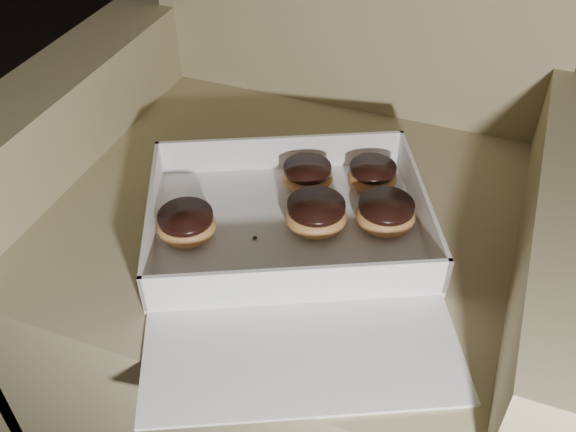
% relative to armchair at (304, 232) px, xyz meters
% --- Properties ---
extents(floor, '(4.50, 4.50, 0.00)m').
position_rel_armchair_xyz_m(floor, '(-0.12, -0.09, -0.31)').
color(floor, black).
rests_on(floor, ground).
extents(armchair, '(0.95, 0.80, 0.99)m').
position_rel_armchair_xyz_m(armchair, '(0.00, 0.00, 0.00)').
color(armchair, '#9B8E63').
rests_on(armchair, floor).
extents(bakery_box, '(0.56, 0.59, 0.07)m').
position_rel_armchair_xyz_m(bakery_box, '(0.04, -0.18, 0.14)').
color(bakery_box, white).
rests_on(bakery_box, armchair).
extents(donut_a, '(0.09, 0.09, 0.05)m').
position_rel_armchair_xyz_m(donut_a, '(0.06, -0.13, 0.16)').
color(donut_a, '#D88D4B').
rests_on(donut_a, bakery_box).
extents(donut_b, '(0.09, 0.09, 0.04)m').
position_rel_armchair_xyz_m(donut_b, '(0.16, -0.09, 0.16)').
color(donut_b, '#D88D4B').
rests_on(donut_b, bakery_box).
extents(donut_c, '(0.08, 0.08, 0.04)m').
position_rel_armchair_xyz_m(donut_c, '(0.11, -0.00, 0.16)').
color(donut_c, '#D88D4B').
rests_on(donut_c, bakery_box).
extents(donut_d, '(0.09, 0.09, 0.04)m').
position_rel_armchair_xyz_m(donut_d, '(-0.11, -0.21, 0.16)').
color(donut_d, '#D88D4B').
rests_on(donut_d, bakery_box).
extents(donut_e, '(0.08, 0.08, 0.04)m').
position_rel_armchair_xyz_m(donut_e, '(0.02, -0.04, 0.16)').
color(donut_e, '#D88D4B').
rests_on(donut_e, bakery_box).
extents(crumb_a, '(0.01, 0.01, 0.00)m').
position_rel_armchair_xyz_m(crumb_a, '(0.13, -0.21, 0.14)').
color(crumb_a, black).
rests_on(crumb_a, bakery_box).
extents(crumb_b, '(0.01, 0.01, 0.00)m').
position_rel_armchair_xyz_m(crumb_b, '(-0.01, -0.18, 0.14)').
color(crumb_b, black).
rests_on(crumb_b, bakery_box).
extents(crumb_c, '(0.01, 0.01, 0.00)m').
position_rel_armchair_xyz_m(crumb_c, '(0.13, -0.20, 0.14)').
color(crumb_c, black).
rests_on(crumb_c, bakery_box).
extents(crumb_d, '(0.01, 0.01, 0.00)m').
position_rel_armchair_xyz_m(crumb_d, '(0.09, -0.14, 0.14)').
color(crumb_d, black).
rests_on(crumb_d, bakery_box).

